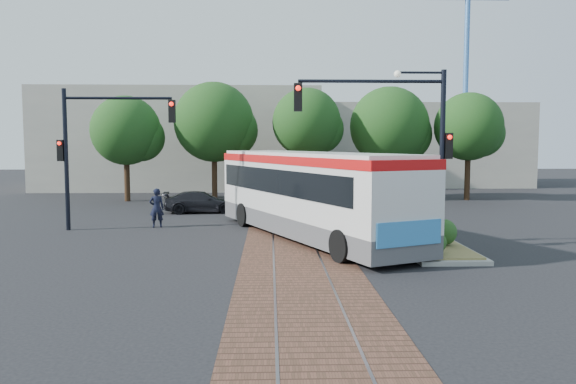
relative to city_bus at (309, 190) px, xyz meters
name	(u,v)px	position (x,y,z in m)	size (l,w,h in m)	color
ground	(294,246)	(-0.66, -1.73, -1.87)	(120.00, 120.00, 0.00)	black
trackbed	(290,229)	(-0.66, 2.27, -1.86)	(3.60, 40.00, 0.02)	brown
tree_row	(302,125)	(0.56, 14.69, 2.98)	(26.40, 5.60, 7.67)	#382314
warehouses	(274,142)	(-1.18, 27.02, 1.94)	(40.00, 13.00, 8.00)	#ADA899
crane	(466,68)	(17.34, 32.27, 9.01)	(8.00, 0.50, 18.00)	#3F72B2
city_bus	(309,190)	(0.00, 0.00, 0.00)	(7.46, 12.53, 3.36)	#4E4E51
traffic_island	(433,240)	(4.16, -2.63, -1.54)	(2.20, 5.20, 1.13)	gray
signal_pole_main	(407,130)	(3.21, -2.54, 2.29)	(5.49, 0.46, 6.00)	black
signal_pole_left	(93,139)	(-9.02, 2.27, 1.99)	(4.99, 0.34, 6.00)	black
officer	(157,208)	(-6.51, 2.90, -1.00)	(0.63, 0.42, 1.74)	black
parked_car	(201,202)	(-5.21, 8.14, -1.30)	(1.61, 3.95, 1.15)	black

